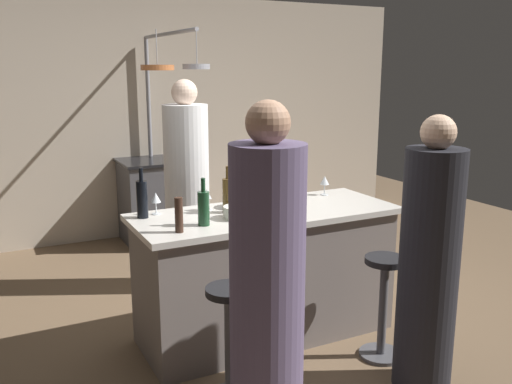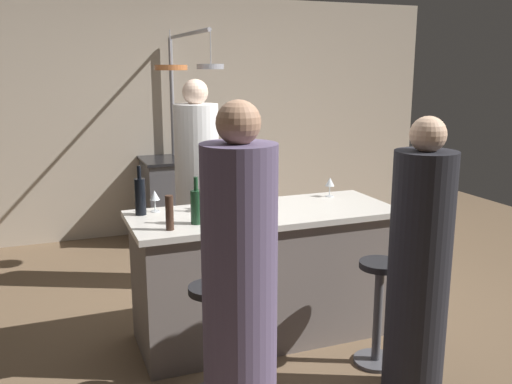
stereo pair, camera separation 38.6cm
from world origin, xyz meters
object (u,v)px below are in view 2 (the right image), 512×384
mixing_bowl_blue (235,202)px  wine_glass_by_chef (155,196)px  wine_bottle_dark (140,196)px  wine_glass_near_right_guest (330,183)px  bar_stool_left (213,337)px  guest_left (240,293)px  pepper_mill (170,213)px  mixing_bowl_ceramic (232,212)px  stove_range (180,198)px  wine_glass_near_left_guest (205,194)px  guest_right (419,272)px  wine_bottle_green (196,206)px  chef (198,192)px  wine_bottle_amber (225,194)px  bar_stool_right (378,308)px

mixing_bowl_blue → wine_glass_by_chef: bearing=172.8°
wine_bottle_dark → wine_glass_near_right_guest: (1.41, 0.02, -0.02)m
bar_stool_left → wine_glass_by_chef: 1.08m
guest_left → pepper_mill: (-0.15, 0.81, 0.21)m
guest_left → mixing_bowl_ceramic: (0.28, 0.93, 0.15)m
stove_range → wine_glass_near_left_guest: 2.35m
guest_right → wine_bottle_green: guest_right is taller
chef → wine_bottle_amber: bearing=-94.5°
guest_right → mixing_bowl_ceramic: (-0.78, 0.91, 0.20)m
wine_bottle_green → pepper_mill: bearing=-158.3°
bar_stool_left → stove_range: bearing=79.7°
mixing_bowl_ceramic → wine_glass_near_right_guest: bearing=19.3°
wine_bottle_amber → wine_glass_near_left_guest: 0.16m
chef → wine_bottle_amber: (-0.08, -1.02, 0.21)m
guest_right → guest_left: 1.06m
chef → wine_bottle_dark: chef is taller
wine_glass_near_right_guest → mixing_bowl_blue: size_ratio=0.88×
chef → bar_stool_right: 1.90m
wine_bottle_green → wine_glass_by_chef: wine_bottle_green is taller
wine_bottle_green → wine_glass_near_left_guest: size_ratio=2.02×
mixing_bowl_ceramic → bar_stool_right: bearing=-34.6°
wine_bottle_dark → wine_glass_near_right_guest: 1.41m
bar_stool_right → wine_bottle_green: wine_bottle_green is taller
mixing_bowl_ceramic → pepper_mill: bearing=-163.8°
pepper_mill → wine_glass_by_chef: bearing=89.9°
stove_range → chef: bearing=-97.0°
bar_stool_right → bar_stool_left: 1.08m
guest_right → chef: bearing=108.3°
bar_stool_left → guest_right: bearing=-18.9°
stove_range → guest_right: size_ratio=0.56×
chef → pepper_mill: size_ratio=8.35×
stove_range → wine_glass_by_chef: bearing=-107.3°
wine_bottle_dark → chef: bearing=54.9°
bar_stool_left → guest_left: guest_left is taller
wine_bottle_dark → wine_glass_by_chef: 0.11m
guest_left → bar_stool_left: bearing=93.3°
stove_range → wine_bottle_green: 2.69m
bar_stool_right → pepper_mill: (-1.21, 0.41, 0.63)m
bar_stool_right → wine_bottle_dark: bearing=147.9°
wine_bottle_green → wine_glass_near_right_guest: (1.12, 0.36, -0.01)m
guest_left → wine_bottle_amber: (0.29, 1.09, 0.23)m
chef → pepper_mill: bearing=-111.8°
guest_right → bar_stool_left: (-1.08, 0.37, -0.37)m
bar_stool_left → pepper_mill: (-0.13, 0.41, 0.63)m
chef → wine_bottle_dark: size_ratio=5.37×
guest_right → stove_range: bearing=98.6°
guest_right → mixing_bowl_blue: guest_right is taller
chef → wine_bottle_amber: chef is taller
bar_stool_right → mixing_bowl_blue: (-0.66, 0.80, 0.56)m
bar_stool_left → wine_bottle_dark: wine_bottle_dark is taller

